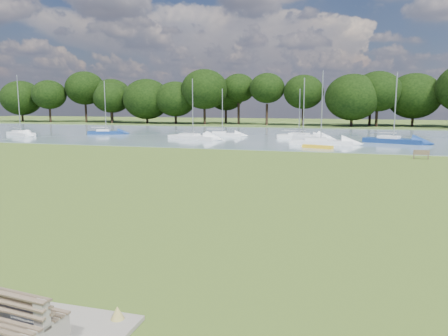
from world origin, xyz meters
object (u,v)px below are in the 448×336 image
(riverbank_bench, at_px, (421,154))
(sailboat_7, at_px, (222,133))
(sailboat_0, at_px, (20,132))
(sailboat_6, at_px, (298,135))
(bench_pair, at_px, (11,318))
(sailboat_2, at_px, (320,141))
(kayak, at_px, (318,147))
(sailboat_3, at_px, (302,135))
(sailboat_1, at_px, (192,136))
(sailboat_8, at_px, (106,131))
(sailboat_5, at_px, (393,139))

(riverbank_bench, xyz_separation_m, sailboat_7, (-23.02, 18.43, 0.08))
(sailboat_0, height_order, sailboat_6, sailboat_0)
(riverbank_bench, relative_size, sailboat_0, 0.15)
(riverbank_bench, height_order, sailboat_6, sailboat_6)
(bench_pair, bearing_deg, sailboat_0, 137.57)
(riverbank_bench, xyz_separation_m, sailboat_2, (-9.08, 10.34, 0.10))
(riverbank_bench, xyz_separation_m, kayak, (-9.06, 6.21, -0.19))
(sailboat_2, bearing_deg, riverbank_bench, -52.79)
(bench_pair, height_order, sailboat_6, sailboat_6)
(riverbank_bench, distance_m, sailboat_3, 21.13)
(sailboat_6, xyz_separation_m, sailboat_7, (-10.65, 0.56, 0.01))
(kayak, height_order, sailboat_2, sailboat_2)
(bench_pair, height_order, kayak, bench_pair)
(riverbank_bench, relative_size, kayak, 0.40)
(sailboat_0, height_order, sailboat_1, sailboat_0)
(sailboat_0, bearing_deg, sailboat_8, 54.19)
(riverbank_bench, distance_m, sailboat_7, 29.49)
(sailboat_8, bearing_deg, sailboat_1, -37.53)
(bench_pair, xyz_separation_m, sailboat_1, (-13.34, 46.64, -0.07))
(sailboat_6, relative_size, sailboat_7, 0.98)
(sailboat_8, bearing_deg, bench_pair, -81.76)
(sailboat_0, bearing_deg, sailboat_2, 21.91)
(kayak, relative_size, sailboat_6, 0.50)
(riverbank_bench, xyz_separation_m, sailboat_1, (-25.51, 13.36, 0.07))
(sailboat_2, height_order, sailboat_5, sailboat_2)
(sailboat_1, bearing_deg, sailboat_2, 5.62)
(sailboat_2, relative_size, sailboat_7, 1.25)
(kayak, relative_size, sailboat_2, 0.39)
(sailboat_0, bearing_deg, sailboat_5, 26.95)
(riverbank_bench, relative_size, sailboat_7, 0.20)
(sailboat_2, bearing_deg, sailboat_8, 162.58)
(riverbank_bench, distance_m, sailboat_2, 13.77)
(kayak, bearing_deg, sailboat_2, 110.04)
(sailboat_6, distance_m, sailboat_8, 28.61)
(sailboat_5, bearing_deg, bench_pair, -81.53)
(sailboat_5, bearing_deg, sailboat_2, -131.45)
(bench_pair, distance_m, sailboat_7, 52.84)
(bench_pair, relative_size, sailboat_2, 0.26)
(sailboat_5, bearing_deg, sailboat_1, -155.87)
(sailboat_7, relative_size, sailboat_8, 0.83)
(kayak, bearing_deg, sailboat_6, 125.52)
(sailboat_1, bearing_deg, sailboat_3, 32.94)
(bench_pair, xyz_separation_m, sailboat_8, (-28.80, 51.19, -0.04))
(sailboat_1, height_order, sailboat_6, sailboat_1)
(sailboat_0, bearing_deg, sailboat_7, 37.02)
(sailboat_2, bearing_deg, sailboat_1, 165.53)
(sailboat_8, bearing_deg, sailboat_6, -21.20)
(sailboat_0, bearing_deg, sailboat_3, 32.16)
(sailboat_2, bearing_deg, sailboat_7, 145.79)
(sailboat_0, xyz_separation_m, sailboat_1, (25.67, 1.34, -0.04))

